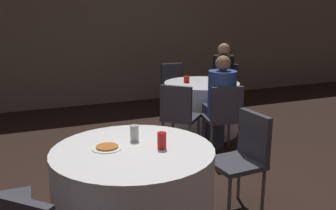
{
  "coord_description": "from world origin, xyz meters",
  "views": [
    {
      "loc": [
        -0.95,
        -2.35,
        1.69
      ],
      "look_at": [
        0.39,
        0.83,
        0.82
      ],
      "focal_mm": 40.0,
      "sensor_mm": 36.0,
      "label": 1
    }
  ],
  "objects": [
    {
      "name": "bottle_far",
      "position": [
        1.73,
        2.05,
        0.86
      ],
      "size": [
        0.09,
        0.09,
        0.27
      ],
      "color": "white",
      "rests_on": "table_far"
    },
    {
      "name": "table_near",
      "position": [
        -0.2,
        0.09,
        0.36
      ],
      "size": [
        1.19,
        1.19,
        0.72
      ],
      "color": "white",
      "rests_on": "ground_plane"
    },
    {
      "name": "chair_far_south",
      "position": [
        1.29,
        1.29,
        0.53
      ],
      "size": [
        0.47,
        0.47,
        0.86
      ],
      "rotation": [
        0.0,
        0.0,
        -0.2
      ],
      "color": "#383842",
      "rests_on": "ground_plane"
    },
    {
      "name": "soda_can_red",
      "position": [
        -0.0,
        0.02,
        0.78
      ],
      "size": [
        0.07,
        0.07,
        0.12
      ],
      "color": "red",
      "rests_on": "table_near"
    },
    {
      "name": "wall_back",
      "position": [
        0.0,
        4.47,
        1.4
      ],
      "size": [
        16.0,
        0.06,
        2.8
      ],
      "color": "gray",
      "rests_on": "ground_plane"
    },
    {
      "name": "chair_far_northeast",
      "position": [
        2.21,
        2.79,
        0.53
      ],
      "size": [
        0.56,
        0.56,
        0.86
      ],
      "rotation": [
        0.0,
        0.0,
        -4.04
      ],
      "color": "#383842",
      "rests_on": "ground_plane"
    },
    {
      "name": "chair_far_southwest",
      "position": [
        0.82,
        1.54,
        0.53
      ],
      "size": [
        0.57,
        0.57,
        0.86
      ],
      "rotation": [
        0.0,
        0.0,
        -0.78
      ],
      "color": "#383842",
      "rests_on": "ground_plane"
    },
    {
      "name": "cup_far",
      "position": [
        1.28,
        2.29,
        0.77
      ],
      "size": [
        0.08,
        0.08,
        0.09
      ],
      "color": "red",
      "rests_on": "table_far"
    },
    {
      "name": "pizza_plate_near",
      "position": [
        -0.36,
        0.18,
        0.73
      ],
      "size": [
        0.22,
        0.22,
        0.02
      ],
      "color": "white",
      "rests_on": "table_near"
    },
    {
      "name": "soda_can_silver",
      "position": [
        -0.13,
        0.26,
        0.78
      ],
      "size": [
        0.07,
        0.07,
        0.12
      ],
      "color": "silver",
      "rests_on": "table_near"
    },
    {
      "name": "chair_far_north",
      "position": [
        1.47,
        3.14,
        0.53
      ],
      "size": [
        0.4,
        0.41,
        0.86
      ],
      "rotation": [
        0.0,
        0.0,
        -3.13
      ],
      "color": "#383842",
      "rests_on": "ground_plane"
    },
    {
      "name": "person_black_shirt",
      "position": [
        2.08,
        2.69,
        0.61
      ],
      "size": [
        0.47,
        0.46,
        1.21
      ],
      "rotation": [
        0.0,
        0.0,
        -4.04
      ],
      "color": "#282828",
      "rests_on": "ground_plane"
    },
    {
      "name": "person_blue_shirt",
      "position": [
        1.32,
        1.44,
        0.61
      ],
      "size": [
        0.38,
        0.5,
        1.2
      ],
      "rotation": [
        0.0,
        0.0,
        -0.2
      ],
      "color": "#33384C",
      "rests_on": "ground_plane"
    },
    {
      "name": "table_far",
      "position": [
        1.48,
        2.2,
        0.36
      ],
      "size": [
        1.05,
        1.05,
        0.72
      ],
      "color": "silver",
      "rests_on": "ground_plane"
    },
    {
      "name": "chair_near_east",
      "position": [
        0.8,
        0.14,
        0.53
      ],
      "size": [
        0.42,
        0.42,
        0.86
      ],
      "rotation": [
        0.0,
        0.0,
        -4.66
      ],
      "color": "#383842",
      "rests_on": "ground_plane"
    }
  ]
}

